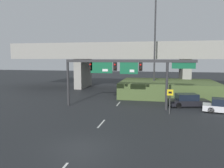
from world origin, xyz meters
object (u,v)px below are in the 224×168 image
(signal_gantry, at_px, (123,69))
(parked_sedan_near_right, at_px, (188,101))
(highway_light_pole_near, at_px, (155,37))
(speed_limit_sign, at_px, (170,98))

(signal_gantry, height_order, parked_sedan_near_right, signal_gantry)
(highway_light_pole_near, bearing_deg, parked_sedan_near_right, -60.93)
(speed_limit_sign, relative_size, highway_light_pole_near, 0.15)
(speed_limit_sign, height_order, highway_light_pole_near, highway_light_pole_near)
(signal_gantry, height_order, highway_light_pole_near, highway_light_pole_near)
(signal_gantry, relative_size, speed_limit_sign, 5.63)
(speed_limit_sign, distance_m, highway_light_pole_near, 13.57)
(speed_limit_sign, bearing_deg, signal_gantry, 161.49)
(signal_gantry, xyz_separation_m, speed_limit_sign, (5.06, -1.70, -2.79))
(highway_light_pole_near, bearing_deg, speed_limit_sign, -81.14)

